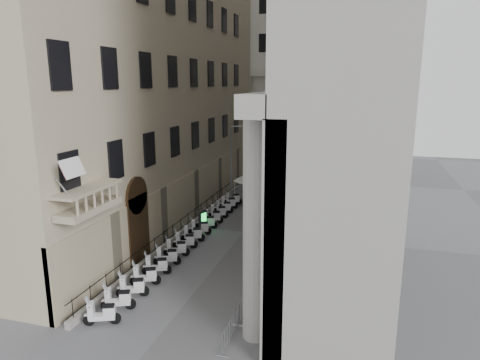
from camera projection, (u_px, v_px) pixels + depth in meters
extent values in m
cube|color=#BBAD90|center=(162.00, 8.00, 33.81)|extent=(5.00, 36.00, 34.00)
cube|color=beige|center=(302.00, 53.00, 56.60)|extent=(22.00, 10.00, 30.00)
cylinder|color=white|center=(235.00, 193.00, 40.41)|extent=(0.06, 0.06, 2.17)
cylinder|color=white|center=(263.00, 195.00, 39.66)|extent=(0.06, 0.06, 2.17)
cylinder|color=white|center=(243.00, 186.00, 42.99)|extent=(0.06, 0.06, 2.17)
cylinder|color=white|center=(269.00, 188.00, 42.25)|extent=(0.06, 0.06, 2.17)
cube|color=silver|center=(253.00, 179.00, 41.08)|extent=(2.96, 2.96, 0.12)
cone|color=silver|center=(253.00, 174.00, 40.97)|extent=(3.94, 3.94, 0.99)
cylinder|color=gray|center=(231.00, 165.00, 40.34)|extent=(0.16, 0.16, 7.29)
cylinder|color=gray|center=(243.00, 126.00, 39.45)|extent=(2.16, 0.58, 0.12)
cube|color=gray|center=(254.00, 127.00, 39.39)|extent=(0.49, 0.29, 0.14)
cube|color=black|center=(203.00, 220.00, 33.16)|extent=(0.45, 0.78, 1.59)
cube|color=#19E54C|center=(204.00, 219.00, 33.05)|extent=(0.21, 0.56, 0.89)
imported|color=black|center=(279.00, 207.00, 36.04)|extent=(0.81, 0.65, 1.94)
imported|color=black|center=(292.00, 180.00, 46.57)|extent=(0.96, 0.81, 1.74)
imported|color=black|center=(254.00, 198.00, 39.63)|extent=(0.90, 0.74, 1.57)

